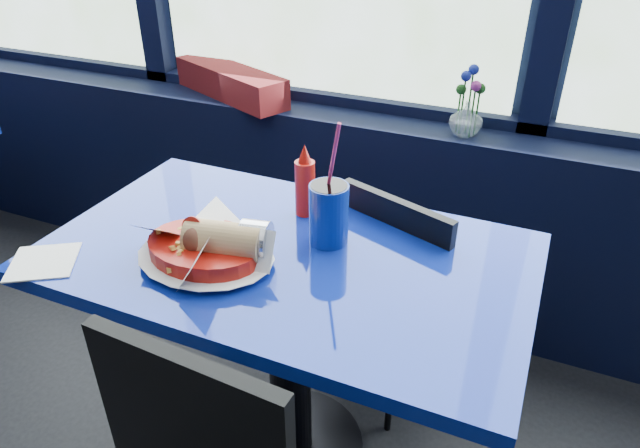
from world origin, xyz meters
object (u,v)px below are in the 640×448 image
Objects in this scene: flower_vase at (467,115)px; ketchup_bottle at (305,184)px; food_basket at (208,247)px; near_table at (288,308)px; soda_cup at (329,213)px; planter_box at (231,82)px; chair_near_back at (388,284)px.

ketchup_bottle is at bearing -116.04° from flower_vase.
ketchup_bottle is at bearing 83.46° from food_basket.
near_table is 3.45× the size of food_basket.
soda_cup is (0.11, -0.11, -0.01)m from ketchup_bottle.
planter_box is 2.44× the size of flower_vase.
planter_box is at bearing 132.00° from food_basket.
chair_near_back is 0.64m from flower_vase.
planter_box is at bearing -12.11° from chair_near_back.
planter_box is at bearing 177.67° from flower_vase.
food_basket is at bearing -142.30° from near_table.
soda_cup is at bearing 55.06° from food_basket.
near_table is 0.92m from flower_vase.
soda_cup is (0.23, 0.20, 0.04)m from food_basket.
flower_vase is 0.68× the size of food_basket.
planter_box is 2.81× the size of ketchup_bottle.
near_table is at bearing -79.76° from ketchup_bottle.
ketchup_bottle is (-0.03, 0.19, 0.27)m from near_table.
ketchup_bottle is (0.64, -0.67, -0.02)m from planter_box.
soda_cup is at bearing -42.98° from ketchup_bottle.
ketchup_bottle is 0.16m from soda_cup.
chair_near_back is at bearing -101.00° from flower_vase.
food_basket is at bearing -114.20° from flower_vase.
planter_box is 1.11m from food_basket.
chair_near_back is (0.18, 0.33, -0.09)m from near_table.
planter_box is at bearing 133.73° from ketchup_bottle.
flower_vase is at bearing 63.96° from ketchup_bottle.
flower_vase reaches higher than ketchup_bottle.
planter_box reaches higher than near_table.
flower_vase is 0.71× the size of soda_cup.
planter_box is 0.94m from flower_vase.
near_table is 1.13m from planter_box.
soda_cup is (-0.19, -0.73, -0.04)m from flower_vase.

